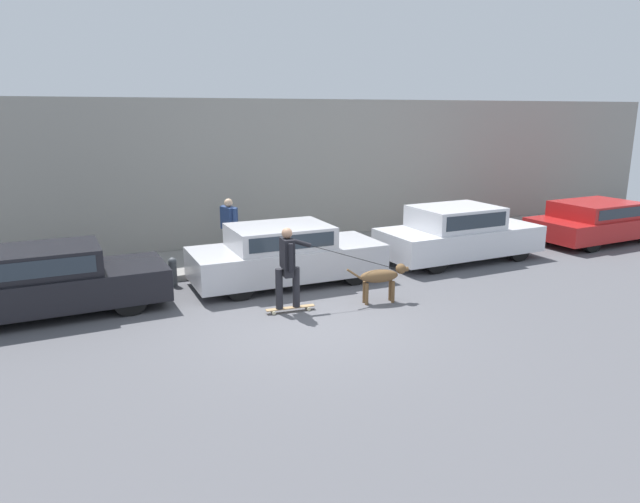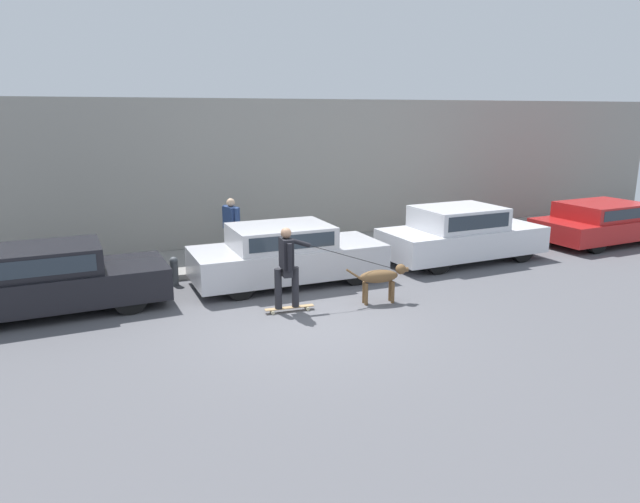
% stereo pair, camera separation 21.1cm
% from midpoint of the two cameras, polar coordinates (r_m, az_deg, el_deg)
% --- Properties ---
extents(ground_plane, '(36.00, 36.00, 0.00)m').
position_cam_midpoint_polar(ground_plane, '(10.38, -1.59, -7.01)').
color(ground_plane, '#545459').
extents(back_wall, '(32.00, 0.30, 4.02)m').
position_cam_midpoint_polar(back_wall, '(15.54, -10.65, 7.41)').
color(back_wall, gray).
rests_on(back_wall, ground_plane).
extents(sidewalk_curb, '(30.00, 2.41, 0.14)m').
position_cam_midpoint_polar(sidewalk_curb, '(14.58, -8.94, -0.70)').
color(sidewalk_curb, gray).
rests_on(sidewalk_curb, ground_plane).
extents(parked_car_0, '(4.18, 1.72, 1.28)m').
position_cam_midpoint_polar(parked_car_0, '(11.74, -26.02, -2.74)').
color(parked_car_0, black).
rests_on(parked_car_0, ground_plane).
extents(parked_car_1, '(4.21, 1.77, 1.30)m').
position_cam_midpoint_polar(parked_car_1, '(12.51, -3.96, -0.36)').
color(parked_car_1, black).
rests_on(parked_car_1, ground_plane).
extents(parked_car_2, '(4.18, 1.83, 1.39)m').
position_cam_midpoint_polar(parked_car_2, '(14.80, 13.26, 1.67)').
color(parked_car_2, black).
rests_on(parked_car_2, ground_plane).
extents(parked_car_3, '(4.22, 2.00, 1.17)m').
position_cam_midpoint_polar(parked_car_3, '(18.30, 25.72, 2.71)').
color(parked_car_3, black).
rests_on(parked_car_3, ground_plane).
extents(dog, '(1.27, 0.39, 0.77)m').
position_cam_midpoint_polar(dog, '(11.28, 5.68, -2.54)').
color(dog, brown).
rests_on(dog, ground_plane).
extents(skateboarder, '(2.72, 0.62, 1.63)m').
position_cam_midpoint_polar(skateboarder, '(10.60, -3.77, -1.32)').
color(skateboarder, beige).
rests_on(skateboarder, ground_plane).
extents(pedestrian_with_bag, '(0.33, 0.76, 1.52)m').
position_cam_midpoint_polar(pedestrian_with_bag, '(14.00, -9.44, 2.43)').
color(pedestrian_with_bag, brown).
rests_on(pedestrian_with_bag, sidewalk_curb).
extents(fire_hydrant, '(0.18, 0.18, 0.64)m').
position_cam_midpoint_polar(fire_hydrant, '(12.75, -14.96, -1.90)').
color(fire_hydrant, '#4C5156').
rests_on(fire_hydrant, ground_plane).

